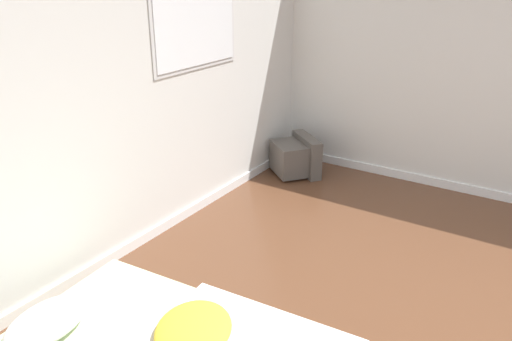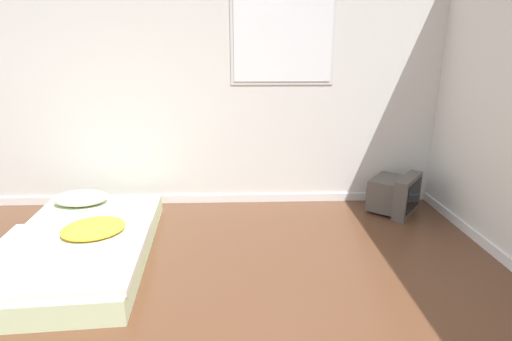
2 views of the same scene
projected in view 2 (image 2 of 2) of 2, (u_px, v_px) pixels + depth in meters
The scene contains 3 objects.
wall_back at pixel (202, 88), 4.24m from camera, with size 7.55×0.08×2.60m.
mattress_bed at pixel (79, 244), 3.34m from camera, with size 1.26×2.00×0.33m.
crt_tv at pixel (395, 194), 4.27m from camera, with size 0.64×0.65×0.42m.
Camera 2 is at (0.43, -1.40, 1.68)m, focal length 28.00 mm.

